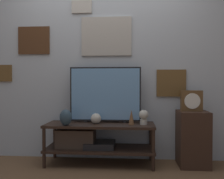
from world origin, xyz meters
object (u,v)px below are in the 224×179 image
(vase_slim_bronze, at_px, (131,117))
(candle_jar, at_px, (129,118))
(television, at_px, (105,94))
(decorative_bust, at_px, (144,116))
(vase_round_glass, at_px, (96,119))
(mantel_clock, at_px, (191,101))
(vase_urn_stoneware, at_px, (66,117))

(vase_slim_bronze, relative_size, candle_jar, 1.73)
(television, xyz_separation_m, decorative_bust, (0.48, -0.13, -0.26))
(vase_slim_bronze, xyz_separation_m, candle_jar, (-0.03, 0.21, -0.04))
(television, bearing_deg, vase_round_glass, -129.66)
(vase_round_glass, relative_size, decorative_bust, 0.73)
(candle_jar, bearing_deg, decorative_bust, -52.16)
(mantel_clock, bearing_deg, vase_round_glass, -176.64)
(vase_slim_bronze, xyz_separation_m, mantel_clock, (0.72, 0.07, 0.20))
(vase_round_glass, xyz_separation_m, decorative_bust, (0.58, -0.01, 0.03))
(television, height_order, decorative_bust, television)
(television, distance_m, mantel_clock, 1.06)
(vase_round_glass, height_order, decorative_bust, decorative_bust)
(vase_urn_stoneware, bearing_deg, decorative_bust, 8.78)
(vase_slim_bronze, relative_size, decorative_bust, 1.00)
(television, relative_size, vase_urn_stoneware, 4.71)
(vase_slim_bronze, height_order, mantel_clock, mantel_clock)
(vase_urn_stoneware, distance_m, decorative_bust, 0.92)
(candle_jar, height_order, mantel_clock, mantel_clock)
(vase_slim_bronze, bearing_deg, decorative_bust, -3.14)
(television, bearing_deg, candle_jar, 16.25)
(television, relative_size, candle_jar, 8.79)
(television, distance_m, decorative_bust, 0.56)
(vase_slim_bronze, bearing_deg, television, 159.29)
(television, height_order, vase_urn_stoneware, television)
(vase_round_glass, height_order, vase_slim_bronze, vase_slim_bronze)
(mantel_clock, bearing_deg, decorative_bust, -172.25)
(television, distance_m, vase_round_glass, 0.33)
(vase_urn_stoneware, relative_size, vase_slim_bronze, 1.08)
(vase_round_glass, xyz_separation_m, mantel_clock, (1.15, 0.07, 0.22))
(candle_jar, bearing_deg, television, -163.75)
(television, bearing_deg, decorative_bust, -15.58)
(decorative_bust, bearing_deg, vase_slim_bronze, 176.86)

